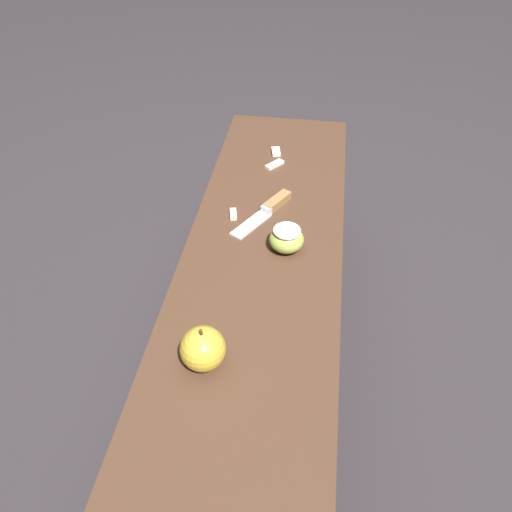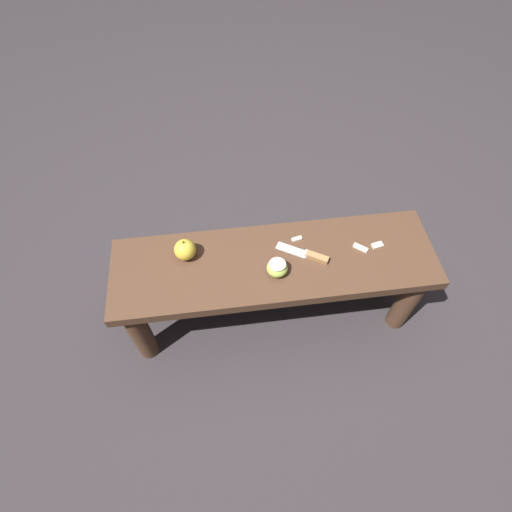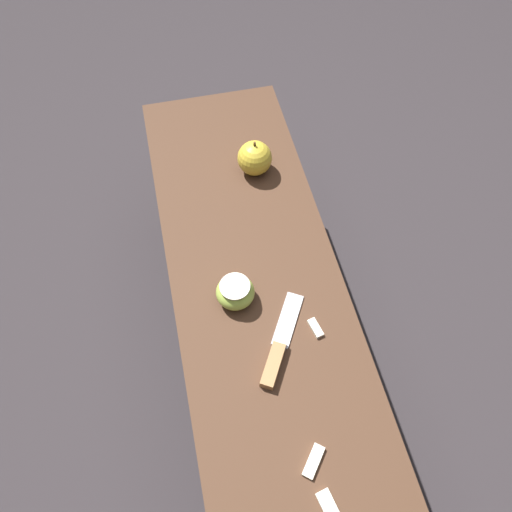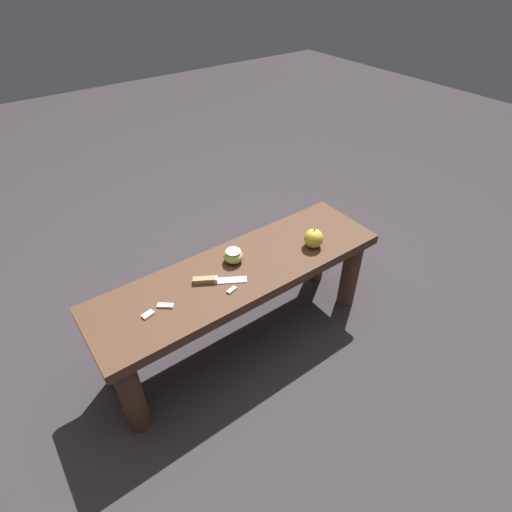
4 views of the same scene
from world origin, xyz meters
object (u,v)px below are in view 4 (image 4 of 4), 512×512
(apple_whole, at_px, (314,238))
(wooden_bench, at_px, (241,286))
(apple_cut, at_px, (234,256))
(knife, at_px, (212,280))

(apple_whole, bearing_deg, wooden_bench, 169.09)
(wooden_bench, bearing_deg, apple_whole, -10.91)
(wooden_bench, height_order, apple_whole, apple_whole)
(wooden_bench, xyz_separation_m, apple_cut, (0.00, 0.05, 0.12))
(knife, xyz_separation_m, apple_whole, (0.43, -0.06, 0.03))
(wooden_bench, bearing_deg, knife, -178.89)
(wooden_bench, relative_size, apple_whole, 13.39)
(wooden_bench, xyz_separation_m, apple_whole, (0.31, -0.06, 0.13))
(wooden_bench, relative_size, knife, 6.45)
(apple_whole, xyz_separation_m, apple_cut, (-0.31, 0.11, -0.01))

